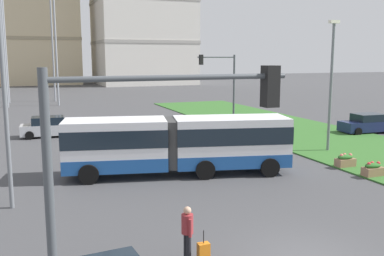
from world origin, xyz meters
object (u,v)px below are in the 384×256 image
(traffic_light_near_left, at_px, (138,171))
(streetlight_left, at_px, (4,82))
(articulated_bus, at_px, (178,144))
(traffic_light_far_right, at_px, (223,80))
(car_navy_sedan, at_px, (367,124))
(flower_planter_3, at_px, (345,160))
(streetlight_median, at_px, (331,80))
(pedestrian_crossing, at_px, (187,230))
(flower_planter_2, at_px, (373,169))
(car_silver_hatch, at_px, (50,127))
(rolling_suitcase, at_px, (204,252))

(traffic_light_near_left, height_order, streetlight_left, streetlight_left)
(articulated_bus, relative_size, traffic_light_far_right, 1.90)
(car_navy_sedan, bearing_deg, traffic_light_far_right, 156.63)
(traffic_light_near_left, height_order, traffic_light_far_right, traffic_light_far_right)
(articulated_bus, distance_m, flower_planter_3, 9.54)
(traffic_light_far_right, xyz_separation_m, streetlight_median, (3.31, -9.31, 0.37))
(pedestrian_crossing, distance_m, flower_planter_2, 13.41)
(car_silver_hatch, height_order, rolling_suitcase, car_silver_hatch)
(flower_planter_2, bearing_deg, car_navy_sedan, 48.33)
(flower_planter_2, relative_size, streetlight_median, 0.13)
(flower_planter_2, distance_m, flower_planter_3, 2.08)
(flower_planter_2, xyz_separation_m, traffic_light_near_left, (-14.87, -9.71, 3.75))
(rolling_suitcase, relative_size, traffic_light_far_right, 0.15)
(streetlight_median, bearing_deg, traffic_light_far_right, 109.60)
(streetlight_median, bearing_deg, car_navy_sedan, 31.47)
(streetlight_median, bearing_deg, rolling_suitcase, -140.04)
(articulated_bus, relative_size, flower_planter_2, 10.95)
(car_navy_sedan, xyz_separation_m, pedestrian_crossing, (-21.73, -15.93, 0.25))
(car_navy_sedan, bearing_deg, flower_planter_2, -131.67)
(flower_planter_2, bearing_deg, streetlight_median, 72.40)
(car_navy_sedan, bearing_deg, traffic_light_near_left, -140.13)
(traffic_light_far_right, bearing_deg, flower_planter_2, -84.72)
(traffic_light_far_right, bearing_deg, car_silver_hatch, 167.53)
(flower_planter_3, distance_m, traffic_light_far_right, 13.84)
(streetlight_median, bearing_deg, articulated_bus, -170.92)
(streetlight_median, bearing_deg, traffic_light_near_left, -136.90)
(car_silver_hatch, relative_size, pedestrian_crossing, 2.59)
(streetlight_median, bearing_deg, streetlight_left, -167.56)
(pedestrian_crossing, distance_m, flower_planter_3, 14.36)
(car_navy_sedan, distance_m, rolling_suitcase, 26.71)
(pedestrian_crossing, distance_m, traffic_light_far_right, 23.55)
(rolling_suitcase, relative_size, streetlight_left, 0.10)
(rolling_suitcase, xyz_separation_m, traffic_light_near_left, (-3.03, -4.18, 3.86))
(car_silver_hatch, relative_size, streetlight_left, 0.48)
(pedestrian_crossing, distance_m, rolling_suitcase, 0.85)
(car_silver_hatch, bearing_deg, streetlight_median, -36.17)
(rolling_suitcase, bearing_deg, car_navy_sedan, 37.16)
(flower_planter_3, xyz_separation_m, streetlight_median, (1.90, 3.91, 4.24))
(flower_planter_2, xyz_separation_m, streetlight_left, (-17.37, 1.74, 4.75))
(car_silver_hatch, bearing_deg, car_navy_sedan, -17.50)
(car_silver_hatch, bearing_deg, streetlight_left, -98.46)
(car_navy_sedan, height_order, flower_planter_3, car_navy_sedan)
(flower_planter_3, bearing_deg, streetlight_median, 64.06)
(pedestrian_crossing, relative_size, streetlight_median, 0.21)
(rolling_suitcase, xyz_separation_m, traffic_light_far_right, (10.43, 20.82, 3.99))
(car_navy_sedan, height_order, car_silver_hatch, same)
(rolling_suitcase, distance_m, streetlight_left, 10.35)
(car_navy_sedan, distance_m, flower_planter_3, 12.72)
(rolling_suitcase, bearing_deg, traffic_light_far_right, 63.40)
(pedestrian_crossing, height_order, traffic_light_near_left, traffic_light_near_left)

